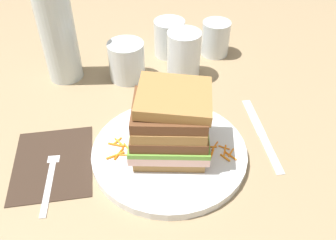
{
  "coord_description": "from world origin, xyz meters",
  "views": [
    {
      "loc": [
        -0.08,
        -0.42,
        0.45
      ],
      "look_at": [
        0.0,
        0.04,
        0.05
      ],
      "focal_mm": 38.56,
      "sensor_mm": 36.0,
      "label": 1
    }
  ],
  "objects_px": {
    "empty_tumbler_0": "(169,38)",
    "main_plate": "(171,152)",
    "empty_tumbler_1": "(216,38)",
    "sandwich": "(172,124)",
    "juice_glass": "(184,57)",
    "napkin_dark": "(53,162)",
    "empty_tumbler_2": "(127,61)",
    "water_bottle": "(55,19)",
    "fork": "(51,171)",
    "knife": "(263,135)"
  },
  "relations": [
    {
      "from": "main_plate",
      "to": "knife",
      "type": "bearing_deg",
      "value": 5.45
    },
    {
      "from": "sandwich",
      "to": "fork",
      "type": "bearing_deg",
      "value": -178.41
    },
    {
      "from": "fork",
      "to": "main_plate",
      "type": "bearing_deg",
      "value": 1.35
    },
    {
      "from": "sandwich",
      "to": "juice_glass",
      "type": "distance_m",
      "value": 0.25
    },
    {
      "from": "napkin_dark",
      "to": "empty_tumbler_1",
      "type": "height_order",
      "value": "empty_tumbler_1"
    },
    {
      "from": "main_plate",
      "to": "water_bottle",
      "type": "relative_size",
      "value": 0.88
    },
    {
      "from": "sandwich",
      "to": "empty_tumbler_2",
      "type": "height_order",
      "value": "sandwich"
    },
    {
      "from": "sandwich",
      "to": "napkin_dark",
      "type": "relative_size",
      "value": 0.9
    },
    {
      "from": "sandwich",
      "to": "empty_tumbler_0",
      "type": "bearing_deg",
      "value": 80.09
    },
    {
      "from": "juice_glass",
      "to": "water_bottle",
      "type": "height_order",
      "value": "water_bottle"
    },
    {
      "from": "knife",
      "to": "empty_tumbler_0",
      "type": "distance_m",
      "value": 0.34
    },
    {
      "from": "fork",
      "to": "juice_glass",
      "type": "relative_size",
      "value": 1.59
    },
    {
      "from": "knife",
      "to": "juice_glass",
      "type": "xyz_separation_m",
      "value": [
        -0.1,
        0.22,
        0.04
      ]
    },
    {
      "from": "empty_tumbler_1",
      "to": "main_plate",
      "type": "bearing_deg",
      "value": -117.86
    },
    {
      "from": "main_plate",
      "to": "napkin_dark",
      "type": "height_order",
      "value": "main_plate"
    },
    {
      "from": "juice_glass",
      "to": "main_plate",
      "type": "bearing_deg",
      "value": -106.99
    },
    {
      "from": "fork",
      "to": "empty_tumbler_2",
      "type": "distance_m",
      "value": 0.3
    },
    {
      "from": "empty_tumbler_2",
      "to": "water_bottle",
      "type": "bearing_deg",
      "value": 167.37
    },
    {
      "from": "napkin_dark",
      "to": "fork",
      "type": "relative_size",
      "value": 0.99
    },
    {
      "from": "sandwich",
      "to": "knife",
      "type": "height_order",
      "value": "sandwich"
    },
    {
      "from": "main_plate",
      "to": "empty_tumbler_1",
      "type": "xyz_separation_m",
      "value": [
        0.17,
        0.32,
        0.03
      ]
    },
    {
      "from": "juice_glass",
      "to": "water_bottle",
      "type": "bearing_deg",
      "value": 170.31
    },
    {
      "from": "napkin_dark",
      "to": "juice_glass",
      "type": "xyz_separation_m",
      "value": [
        0.27,
        0.22,
        0.04
      ]
    },
    {
      "from": "empty_tumbler_0",
      "to": "fork",
      "type": "bearing_deg",
      "value": -127.48
    },
    {
      "from": "main_plate",
      "to": "empty_tumbler_1",
      "type": "height_order",
      "value": "empty_tumbler_1"
    },
    {
      "from": "water_bottle",
      "to": "empty_tumbler_2",
      "type": "distance_m",
      "value": 0.17
    },
    {
      "from": "main_plate",
      "to": "empty_tumbler_2",
      "type": "distance_m",
      "value": 0.26
    },
    {
      "from": "main_plate",
      "to": "water_bottle",
      "type": "bearing_deg",
      "value": 123.15
    },
    {
      "from": "fork",
      "to": "empty_tumbler_1",
      "type": "relative_size",
      "value": 2.04
    },
    {
      "from": "fork",
      "to": "water_bottle",
      "type": "relative_size",
      "value": 0.55
    },
    {
      "from": "fork",
      "to": "empty_tumbler_0",
      "type": "bearing_deg",
      "value": 52.52
    },
    {
      "from": "knife",
      "to": "empty_tumbler_1",
      "type": "distance_m",
      "value": 0.3
    },
    {
      "from": "main_plate",
      "to": "water_bottle",
      "type": "height_order",
      "value": "water_bottle"
    },
    {
      "from": "main_plate",
      "to": "empty_tumbler_0",
      "type": "relative_size",
      "value": 3.09
    },
    {
      "from": "fork",
      "to": "water_bottle",
      "type": "distance_m",
      "value": 0.32
    },
    {
      "from": "fork",
      "to": "empty_tumbler_0",
      "type": "relative_size",
      "value": 1.94
    },
    {
      "from": "napkin_dark",
      "to": "fork",
      "type": "bearing_deg",
      "value": -94.71
    },
    {
      "from": "empty_tumbler_2",
      "to": "empty_tumbler_0",
      "type": "bearing_deg",
      "value": 37.6
    },
    {
      "from": "knife",
      "to": "water_bottle",
      "type": "relative_size",
      "value": 0.67
    },
    {
      "from": "main_plate",
      "to": "water_bottle",
      "type": "xyz_separation_m",
      "value": [
        -0.18,
        0.28,
        0.13
      ]
    },
    {
      "from": "empty_tumbler_1",
      "to": "empty_tumbler_0",
      "type": "bearing_deg",
      "value": 170.44
    },
    {
      "from": "main_plate",
      "to": "juice_glass",
      "type": "bearing_deg",
      "value": 73.01
    },
    {
      "from": "empty_tumbler_0",
      "to": "main_plate",
      "type": "bearing_deg",
      "value": -100.01
    },
    {
      "from": "fork",
      "to": "empty_tumbler_2",
      "type": "height_order",
      "value": "empty_tumbler_2"
    },
    {
      "from": "juice_glass",
      "to": "water_bottle",
      "type": "relative_size",
      "value": 0.35
    },
    {
      "from": "juice_glass",
      "to": "empty_tumbler_0",
      "type": "height_order",
      "value": "juice_glass"
    },
    {
      "from": "main_plate",
      "to": "empty_tumbler_0",
      "type": "distance_m",
      "value": 0.34
    },
    {
      "from": "main_plate",
      "to": "empty_tumbler_1",
      "type": "bearing_deg",
      "value": 62.14
    },
    {
      "from": "sandwich",
      "to": "fork",
      "type": "height_order",
      "value": "sandwich"
    },
    {
      "from": "main_plate",
      "to": "knife",
      "type": "height_order",
      "value": "main_plate"
    }
  ]
}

